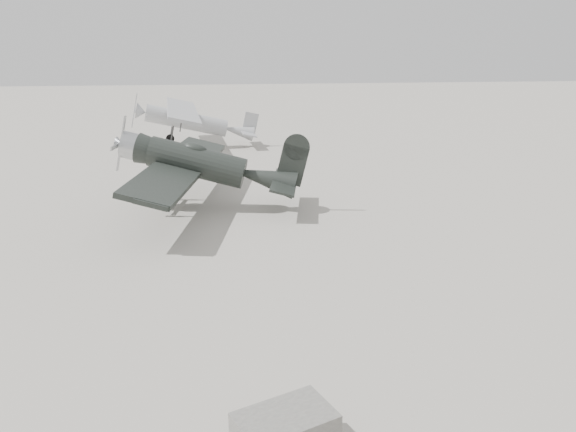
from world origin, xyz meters
name	(u,v)px	position (x,y,z in m)	size (l,w,h in m)	color
ground	(287,283)	(0.00, 0.00, 0.00)	(160.00, 160.00, 0.00)	gray
lowwing_monoplane	(206,165)	(-2.58, 8.45, 1.98)	(8.40, 11.68, 3.75)	black
highwing_monoplane	(192,118)	(-3.81, 23.25, 2.09)	(8.37, 11.79, 3.34)	#999B9E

